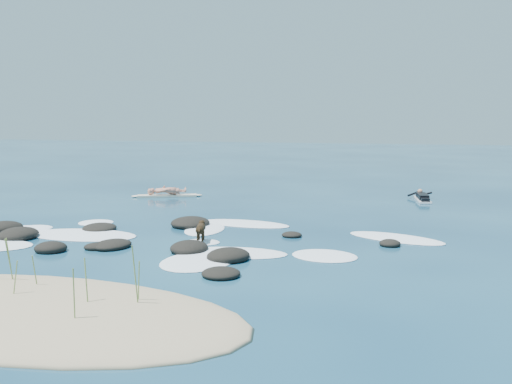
% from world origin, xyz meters
% --- Properties ---
extents(ground, '(160.00, 160.00, 0.00)m').
position_xyz_m(ground, '(0.00, 0.00, 0.00)').
color(ground, '#0A2642').
rests_on(ground, ground).
extents(sand_dune, '(9.00, 4.40, 0.60)m').
position_xyz_m(sand_dune, '(0.00, -8.20, 0.00)').
color(sand_dune, '#9E8966').
rests_on(sand_dune, ground).
extents(dune_grass, '(4.19, 1.81, 1.23)m').
position_xyz_m(dune_grass, '(-0.46, -7.80, 0.62)').
color(dune_grass, olive).
rests_on(dune_grass, ground).
extents(reef_rocks, '(13.25, 7.28, 0.49)m').
position_xyz_m(reef_rocks, '(-2.01, -1.88, 0.10)').
color(reef_rocks, black).
rests_on(reef_rocks, ground).
extents(breaking_foam, '(14.91, 7.91, 0.12)m').
position_xyz_m(breaking_foam, '(-0.78, -1.24, 0.01)').
color(breaking_foam, white).
rests_on(breaking_foam, ground).
extents(standing_surfer_rig, '(3.18, 1.79, 1.94)m').
position_xyz_m(standing_surfer_rig, '(-5.35, 7.79, 0.76)').
color(standing_surfer_rig, beige).
rests_on(standing_surfer_rig, ground).
extents(paddling_surfer_rig, '(1.19, 2.58, 0.45)m').
position_xyz_m(paddling_surfer_rig, '(6.38, 10.29, 0.15)').
color(paddling_surfer_rig, silver).
rests_on(paddling_surfer_rig, ground).
extents(dog, '(0.47, 1.01, 0.66)m').
position_xyz_m(dog, '(0.54, -1.40, 0.44)').
color(dog, black).
rests_on(dog, ground).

